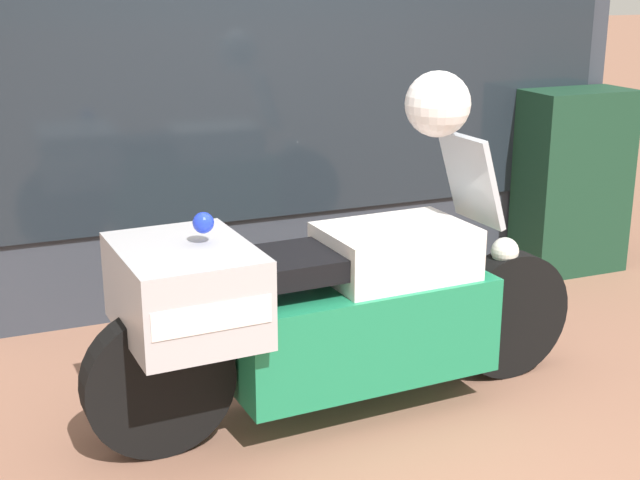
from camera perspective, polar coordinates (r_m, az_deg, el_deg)
name	(u,v)px	position (r m, az deg, el deg)	size (l,w,h in m)	color
ground_plane	(395,429)	(4.17, 4.81, -11.98)	(60.00, 60.00, 0.00)	#8E604C
shop_building	(188,3)	(5.40, -8.48, 14.77)	(5.07, 0.55, 3.64)	#333842
window_display	(301,218)	(5.86, -1.24, 1.42)	(3.78, 0.30, 1.84)	slate
paramedic_motorcycle	(320,309)	(4.06, 0.01, -4.41)	(2.49, 0.74, 1.28)	black
utility_cabinet	(573,182)	(6.33, 15.86, 3.61)	(0.73, 0.40, 1.25)	#193D28
white_helmet	(438,104)	(4.11, 7.55, 8.62)	(0.30, 0.30, 0.30)	white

